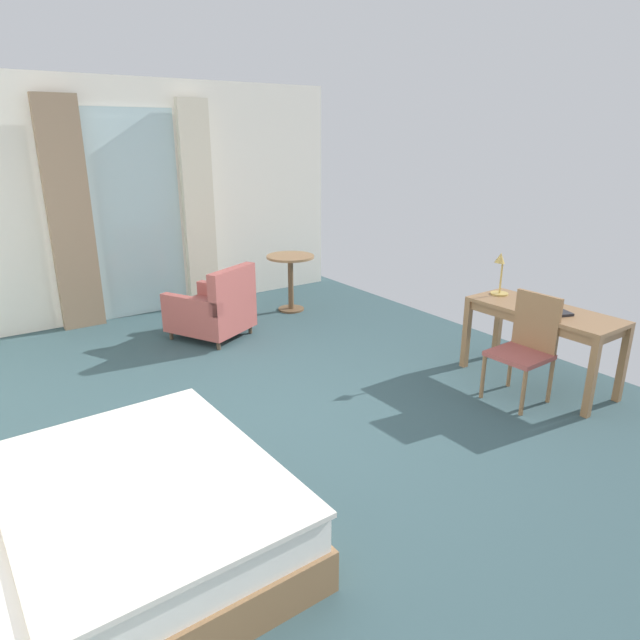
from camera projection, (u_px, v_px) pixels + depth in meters
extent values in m
cube|color=#334C51|center=(273.00, 433.00, 4.46)|extent=(6.34, 7.78, 0.10)
cube|color=white|center=(120.00, 202.00, 6.80)|extent=(5.94, 0.12, 2.86)
cube|color=silver|center=(136.00, 216.00, 6.88)|extent=(1.12, 0.02, 2.52)
cube|color=#897056|center=(70.00, 217.00, 6.36)|extent=(0.47, 0.10, 2.64)
cube|color=beige|center=(198.00, 207.00, 7.21)|extent=(0.40, 0.10, 2.64)
cube|color=olive|center=(84.00, 557.00, 2.92)|extent=(2.07, 1.77, 0.24)
cube|color=white|center=(78.00, 521.00, 2.84)|extent=(2.01, 1.72, 0.21)
cube|color=silver|center=(141.00, 479.00, 2.99)|extent=(1.38, 1.74, 0.03)
cube|color=olive|center=(544.00, 310.00, 5.02)|extent=(0.57, 1.36, 0.04)
cube|color=olive|center=(543.00, 317.00, 5.04)|extent=(0.53, 1.29, 0.08)
cube|color=olive|center=(623.00, 364.00, 4.78)|extent=(0.06, 0.06, 0.69)
cube|color=olive|center=(498.00, 324.00, 5.77)|extent=(0.06, 0.06, 0.69)
cube|color=olive|center=(592.00, 378.00, 4.51)|extent=(0.06, 0.06, 0.69)
cube|color=olive|center=(466.00, 334.00, 5.50)|extent=(0.06, 0.06, 0.69)
cube|color=#9E4C47|center=(519.00, 355.00, 4.77)|extent=(0.45, 0.46, 0.04)
cube|color=olive|center=(537.00, 321.00, 4.80)|extent=(0.05, 0.42, 0.49)
cylinder|color=olive|center=(483.00, 377.00, 4.89)|extent=(0.04, 0.04, 0.40)
cylinder|color=olive|center=(523.00, 393.00, 4.58)|extent=(0.04, 0.04, 0.40)
cylinder|color=olive|center=(510.00, 366.00, 5.11)|extent=(0.04, 0.04, 0.40)
cylinder|color=olive|center=(550.00, 381.00, 4.80)|extent=(0.04, 0.04, 0.40)
cylinder|color=tan|center=(499.00, 294.00, 5.46)|extent=(0.17, 0.17, 0.02)
cylinder|color=tan|center=(501.00, 277.00, 5.40)|extent=(0.02, 0.02, 0.32)
cone|color=tan|center=(500.00, 258.00, 5.33)|extent=(0.11, 0.10, 0.11)
cube|color=#232328|center=(553.00, 312.00, 4.90)|extent=(0.31, 0.33, 0.02)
cube|color=#9E4C47|center=(210.00, 316.00, 6.36)|extent=(0.99, 1.03, 0.28)
cube|color=#9E4C47|center=(233.00, 289.00, 6.09)|extent=(0.69, 0.43, 0.46)
cube|color=#9E4C47|center=(226.00, 291.00, 6.55)|extent=(0.44, 0.76, 0.16)
cube|color=#9E4C47|center=(191.00, 305.00, 6.04)|extent=(0.44, 0.76, 0.16)
cylinder|color=#4C3D2D|center=(205.00, 320.00, 6.82)|extent=(0.04, 0.04, 0.10)
cylinder|color=#4C3D2D|center=(171.00, 335.00, 6.33)|extent=(0.04, 0.04, 0.10)
cylinder|color=#4C3D2D|center=(250.00, 329.00, 6.52)|extent=(0.04, 0.04, 0.10)
cylinder|color=#4C3D2D|center=(219.00, 345.00, 6.03)|extent=(0.04, 0.04, 0.10)
cylinder|color=olive|center=(290.00, 257.00, 7.17)|extent=(0.62, 0.62, 0.03)
cylinder|color=brown|center=(291.00, 284.00, 7.29)|extent=(0.07, 0.07, 0.70)
cylinder|color=brown|center=(291.00, 309.00, 7.39)|extent=(0.34, 0.34, 0.02)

